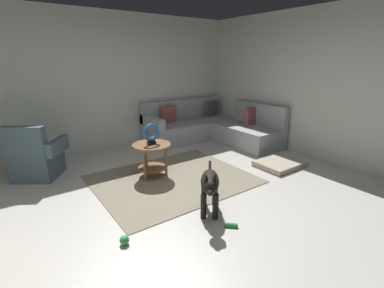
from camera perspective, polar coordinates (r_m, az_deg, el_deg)
name	(u,v)px	position (r m, az deg, el deg)	size (l,w,h in m)	color
ground_plane	(191,203)	(3.79, -0.27, -12.13)	(6.00, 6.00, 0.10)	beige
wall_back	(107,82)	(5.96, -17.23, 12.12)	(6.00, 0.12, 2.70)	silver
wall_right	(325,85)	(5.56, 25.78, 10.88)	(0.12, 6.00, 2.70)	silver
area_rug	(173,179)	(4.36, -4.01, -7.23)	(2.30, 1.90, 0.01)	gray
sectional_couch	(211,128)	(6.30, 3.94, 3.30)	(2.20, 2.25, 0.88)	#9EA3A8
armchair	(35,158)	(4.93, -29.66, -2.60)	(1.00, 0.95, 0.88)	#4C6070
side_table	(152,152)	(4.35, -8.30, -1.57)	(0.60, 0.60, 0.54)	brown
torus_sculpture	(151,133)	(4.27, -8.47, 2.18)	(0.28, 0.08, 0.33)	black
dog_bed_mat	(280,164)	(5.09, 17.74, -3.87)	(0.80, 0.60, 0.09)	#B2A38E
dog	(210,185)	(3.30, 3.71, -8.47)	(0.57, 0.69, 0.63)	black
dog_toy_ball	(124,240)	(3.04, -13.80, -18.74)	(0.10, 0.10, 0.10)	green
dog_toy_rope	(231,225)	(3.25, 8.10, -16.25)	(0.05, 0.05, 0.15)	green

